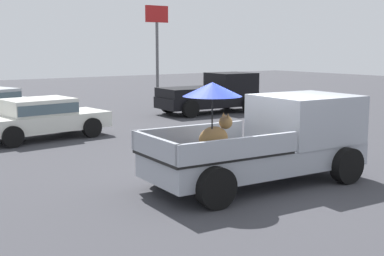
{
  "coord_description": "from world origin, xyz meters",
  "views": [
    {
      "loc": [
        -7.59,
        -8.2,
        2.99
      ],
      "look_at": [
        -0.6,
        1.6,
        1.1
      ],
      "focal_mm": 48.48,
      "sensor_mm": 36.0,
      "label": 1
    }
  ],
  "objects_px": {
    "pickup_truck_main": "(273,139)",
    "pickup_truck_red": "(213,94)",
    "motel_sign": "(157,34)",
    "parked_sedan_far": "(40,116)"
  },
  "relations": [
    {
      "from": "pickup_truck_main",
      "to": "pickup_truck_red",
      "type": "bearing_deg",
      "value": 62.2
    },
    {
      "from": "pickup_truck_main",
      "to": "motel_sign",
      "type": "distance_m",
      "value": 18.22
    },
    {
      "from": "pickup_truck_main",
      "to": "parked_sedan_far",
      "type": "distance_m",
      "value": 8.7
    },
    {
      "from": "pickup_truck_red",
      "to": "parked_sedan_far",
      "type": "xyz_separation_m",
      "value": [
        -8.81,
        -2.12,
        -0.13
      ]
    },
    {
      "from": "parked_sedan_far",
      "to": "motel_sign",
      "type": "bearing_deg",
      "value": 34.86
    },
    {
      "from": "parked_sedan_far",
      "to": "motel_sign",
      "type": "height_order",
      "value": "motel_sign"
    },
    {
      "from": "pickup_truck_main",
      "to": "parked_sedan_far",
      "type": "height_order",
      "value": "pickup_truck_main"
    },
    {
      "from": "parked_sedan_far",
      "to": "pickup_truck_red",
      "type": "bearing_deg",
      "value": 7.89
    },
    {
      "from": "pickup_truck_main",
      "to": "pickup_truck_red",
      "type": "relative_size",
      "value": 1.05
    },
    {
      "from": "pickup_truck_main",
      "to": "pickup_truck_red",
      "type": "height_order",
      "value": "pickup_truck_main"
    }
  ]
}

